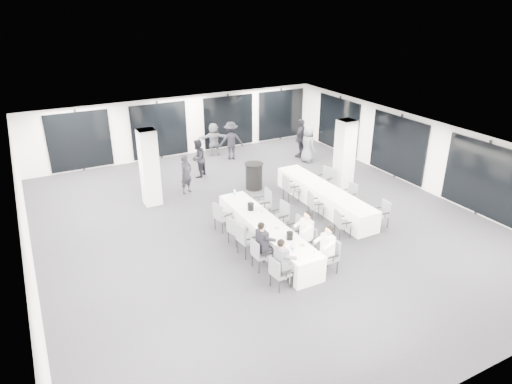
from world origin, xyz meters
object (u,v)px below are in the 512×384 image
cocktail_table (254,176)px  chair_side_right_mid (350,194)px  banquet_table_main (266,233)px  chair_main_right_far (264,202)px  standing_guest_e (308,142)px  standing_guest_d (301,136)px  chair_main_right_fourth (281,215)px  chair_side_left_far (289,187)px  chair_side_right_near (383,212)px  standing_guest_b (198,156)px  standing_guest_c (231,138)px  ice_bucket_near (290,236)px  chair_main_left_mid (245,237)px  chair_main_right_mid (296,229)px  chair_side_left_near (341,222)px  chair_side_left_mid (314,204)px  chair_main_right_near (330,254)px  standing_guest_a (186,171)px  chair_main_left_fourth (235,229)px  standing_guest_g (148,166)px  chair_main_left_second (259,253)px  ice_bucket_far (251,207)px  chair_main_left_near (278,271)px  chair_main_right_second (309,240)px  banquet_table_side (324,197)px  chair_main_left_far (221,215)px

cocktail_table → chair_side_right_mid: (2.26, -3.13, -0.02)m
banquet_table_main → chair_main_right_far: bearing=63.0°
standing_guest_e → standing_guest_d: bearing=-12.9°
chair_main_right_fourth → chair_side_left_far: chair_side_left_far is taller
chair_side_right_near → standing_guest_b: bearing=32.4°
standing_guest_c → ice_bucket_near: standing_guest_c is taller
chair_main_left_mid → chair_main_right_mid: size_ratio=1.12×
chair_main_right_mid → ice_bucket_near: ice_bucket_near is taller
chair_side_left_near → chair_side_left_mid: (-0.00, 1.49, 0.03)m
chair_side_left_far → chair_main_right_fourth: bearing=-34.1°
chair_main_right_near → standing_guest_a: bearing=11.9°
chair_side_left_near → cocktail_table: bearing=-161.8°
banquet_table_main → chair_main_right_fourth: (0.84, 0.52, 0.20)m
chair_side_left_mid → standing_guest_e: standing_guest_e is taller
chair_main_left_fourth → standing_guest_g: size_ratio=0.48×
chair_main_left_mid → chair_main_right_mid: bearing=79.2°
ice_bucket_near → chair_side_right_near: bearing=6.8°
standing_guest_a → standing_guest_e: standing_guest_e is taller
standing_guest_c → standing_guest_e: bearing=159.9°
cocktail_table → chair_main_right_mid: bearing=-101.2°
standing_guest_d → chair_side_right_mid: bearing=43.0°
chair_main_left_second → ice_bucket_far: 2.28m
ice_bucket_far → chair_main_left_near: bearing=-104.6°
chair_main_right_fourth → standing_guest_e: standing_guest_e is taller
chair_main_left_second → chair_side_right_near: (4.81, 0.36, -0.01)m
chair_side_right_near → chair_main_right_near: bearing=118.3°
chair_main_right_far → ice_bucket_far: chair_main_right_far is taller
chair_main_left_second → chair_main_right_mid: 1.80m
chair_main_left_mid → standing_guest_e: (6.21, 6.03, 0.34)m
ice_bucket_far → chair_main_right_far: bearing=37.4°
chair_main_right_fourth → standing_guest_b: bearing=2.0°
chair_main_left_second → chair_main_right_second: bearing=88.3°
ice_bucket_near → chair_main_left_mid: bearing=135.2°
banquet_table_side → ice_bucket_near: bearing=-139.6°
ice_bucket_far → standing_guest_a: bearing=100.9°
chair_side_right_near → chair_main_left_mid: bearing=89.0°
standing_guest_d → chair_main_left_second: bearing=18.3°
banquet_table_main → chair_main_right_fourth: size_ratio=4.93×
chair_main_left_fourth → chair_main_right_far: size_ratio=0.87×
chair_main_left_near → ice_bucket_far: ice_bucket_far is taller
chair_main_left_second → chair_main_right_mid: chair_main_right_mid is taller
cocktail_table → chair_side_left_far: 1.78m
chair_side_left_near → ice_bucket_far: ice_bucket_far is taller
chair_main_right_second → chair_main_right_fourth: bearing=-6.7°
chair_main_right_second → ice_bucket_far: bearing=15.4°
chair_main_right_fourth → standing_guest_g: size_ratio=0.53×
chair_main_left_far → standing_guest_a: bearing=165.7°
standing_guest_g → ice_bucket_far: 5.39m
cocktail_table → standing_guest_e: 4.03m
standing_guest_a → chair_main_left_fourth: bearing=-117.7°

